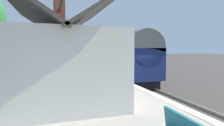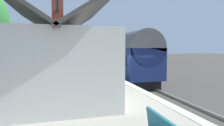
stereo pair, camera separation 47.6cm
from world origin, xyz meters
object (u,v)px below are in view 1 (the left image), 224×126
Objects in this scene: bench_mid_platform at (73,64)px; planter_edge_near at (93,65)px; planter_edge_far at (42,63)px; station_sign_board at (100,58)px; planter_bench_right at (57,71)px; planter_by_door at (76,69)px; train at (126,57)px; bench_platform_end at (70,62)px; planter_bench_left at (76,60)px; station_building at (62,61)px; planter_corner_building at (57,69)px; lamp_post_platform at (91,41)px.

planter_edge_near is at bearing -112.77° from bench_mid_platform.
planter_edge_far is 0.51× the size of station_sign_board.
station_sign_board reaches higher than planter_bench_right.
bench_mid_platform is at bearing -2.22° from planter_by_door.
train is 3.62m from planter_edge_near.
bench_mid_platform is (-2.85, -0.00, 0.00)m from bench_platform_end.
planter_by_door is at bearing 173.31° from planter_bench_left.
planter_edge_near is at bearing 44.29° from train.
planter_edge_far is (12.57, 1.49, -1.01)m from station_building.
bench_platform_end is at bearing 0.01° from bench_mid_platform.
bench_mid_platform is 1.63× the size of planter_bench_right.
planter_edge_far is at bearing 27.15° from planter_by_door.
bench_platform_end and bench_mid_platform have the same top height.
station_sign_board is at bearing -155.06° from bench_mid_platform.
planter_bench_left reaches higher than planter_by_door.
planter_corner_building is 9.22m from planter_bench_left.
bench_mid_platform is at bearing -8.36° from station_building.
train reaches higher than planter_edge_far.
planter_corner_building is 0.78× the size of planter_bench_left.
bench_platform_end is 8.46m from planter_bench_right.
lamp_post_platform is (-4.71, -4.36, 2.22)m from planter_edge_far.
train is at bearing -157.89° from planter_bench_left.
train is 9.10m from planter_edge_far.
bench_mid_platform is 3.65m from lamp_post_platform.
planter_edge_near is at bearing -19.03° from station_building.
planter_edge_far reaches higher than planter_corner_building.
planter_edge_far is 1.08× the size of planter_corner_building.
train is 9.08× the size of planter_bench_left.
planter_by_door is at bearing 82.40° from station_sign_board.
station_sign_board is at bearing -159.55° from lamp_post_platform.
station_sign_board is (6.67, -3.31, -0.24)m from station_building.
planter_bench_right is 10.82m from planter_bench_left.
bench_mid_platform is 1.85× the size of planter_edge_near.
station_building reaches higher than planter_edge_far.
train reaches higher than planter_bench_left.
planter_edge_near is 5.91m from planter_bench_left.
planter_edge_near is (9.71, -3.35, -1.05)m from station_building.
station_building reaches higher than station_sign_board.
planter_bench_left is 0.60× the size of station_sign_board.
lamp_post_platform reaches higher than planter_bench_right.
station_building is 5.19× the size of bench_platform_end.
planter_by_door is 0.51× the size of station_sign_board.
bench_mid_platform is 1.91× the size of planter_corner_building.
station_sign_board reaches higher than planter_corner_building.
station_sign_board is (-5.90, -4.80, 0.77)m from planter_edge_far.
planter_corner_building reaches higher than planter_by_door.
planter_bench_left is (2.98, -3.91, 0.08)m from planter_edge_far.
planter_bench_left reaches higher than bench_platform_end.
planter_bench_right is 0.55× the size of station_sign_board.
planter_edge_far is 5.62m from planter_edge_near.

